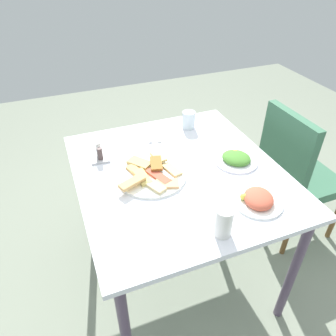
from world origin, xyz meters
The scene contains 12 objects.
ground_plane centered at (0.00, 0.00, 0.00)m, with size 6.00×6.00×0.00m, color gray.
dining_table centered at (0.00, 0.00, 0.69)m, with size 1.03×0.95×0.77m.
dining_chair centered at (-0.07, 0.80, 0.51)m, with size 0.42×0.43×0.91m.
pide_platter centered at (-0.01, -0.14, 0.78)m, with size 0.32×0.33×0.04m.
salad_plate_greens centered at (0.03, 0.29, 0.79)m, with size 0.21×0.21×0.04m.
salad_plate_rice centered at (0.32, 0.22, 0.79)m, with size 0.21×0.21×0.05m.
soda_can centered at (0.42, 0.00, 0.83)m, with size 0.07×0.07×0.12m, color silver.
drinking_glass centered at (-0.37, 0.21, 0.82)m, with size 0.08×0.08×0.10m, color silver.
paper_napkin centered at (-0.36, -0.03, 0.77)m, with size 0.16×0.16×0.00m, color white.
fork centered at (-0.36, -0.05, 0.78)m, with size 0.17×0.02×0.01m, color silver.
spoon centered at (-0.36, -0.01, 0.78)m, with size 0.19×0.02×0.01m, color silver.
condiment_caddy centered at (-0.23, -0.33, 0.80)m, with size 0.10×0.10×0.09m.
Camera 1 is at (1.11, -0.49, 1.68)m, focal length 34.09 mm.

